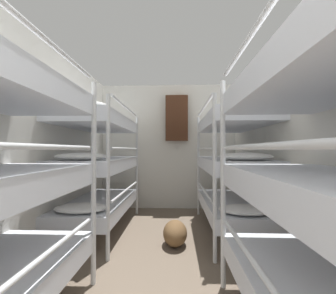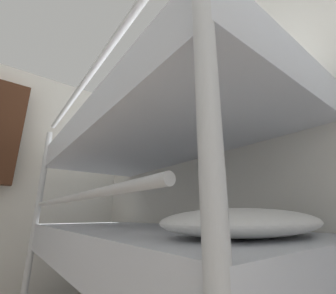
% 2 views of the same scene
% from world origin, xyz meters
% --- Properties ---
extents(bunk_stack_right_far, '(0.80, 1.81, 1.83)m').
position_xyz_m(bunk_stack_right_far, '(0.96, 3.59, 0.99)').
color(bunk_stack_right_far, silver).
rests_on(bunk_stack_right_far, ground_plane).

